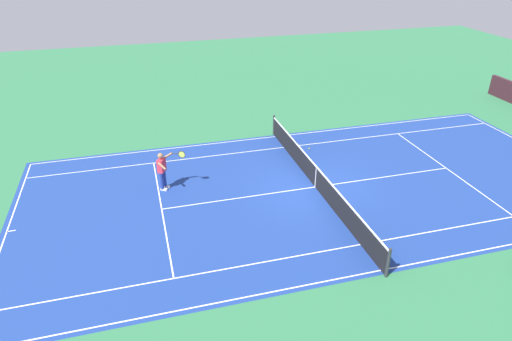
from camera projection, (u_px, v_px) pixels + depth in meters
name	position (u px, v px, depth m)	size (l,w,h in m)	color
ground_plane	(315.00, 187.00, 19.06)	(60.00, 60.00, 0.00)	#2D7247
court_slab	(315.00, 187.00, 19.06)	(24.20, 11.40, 0.00)	navy
court_line_markings	(315.00, 187.00, 19.06)	(23.85, 11.05, 0.01)	white
tennis_net	(316.00, 177.00, 18.83)	(0.10, 11.70, 1.08)	#2D2D33
tennis_player_near	(163.00, 169.00, 18.51)	(1.18, 0.75, 1.70)	navy
tennis_ball	(309.00, 148.00, 22.37)	(0.07, 0.07, 0.07)	#CCE01E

